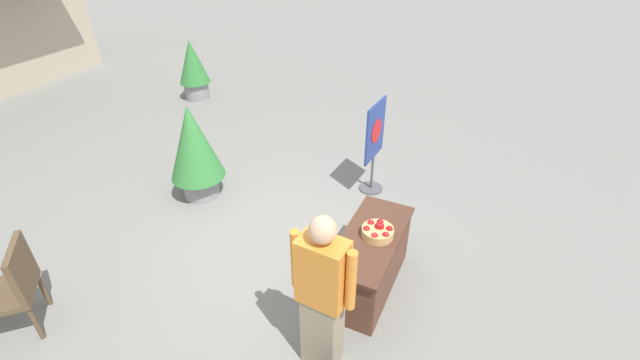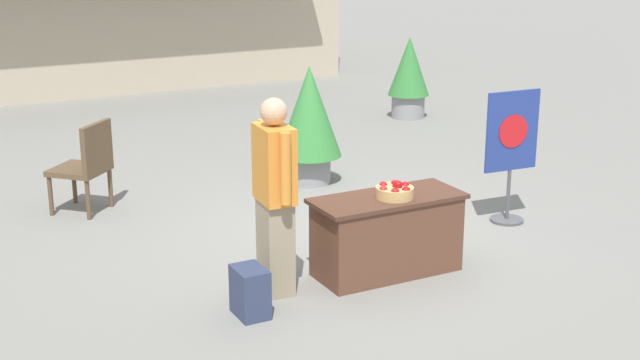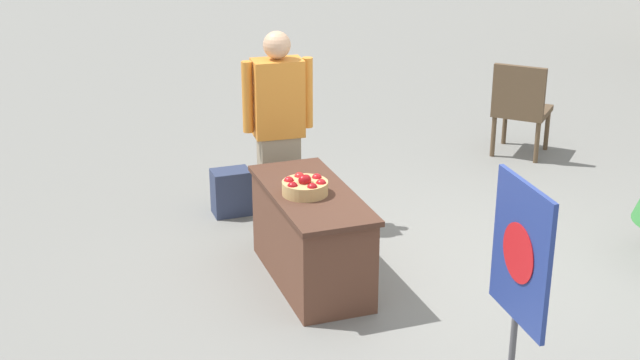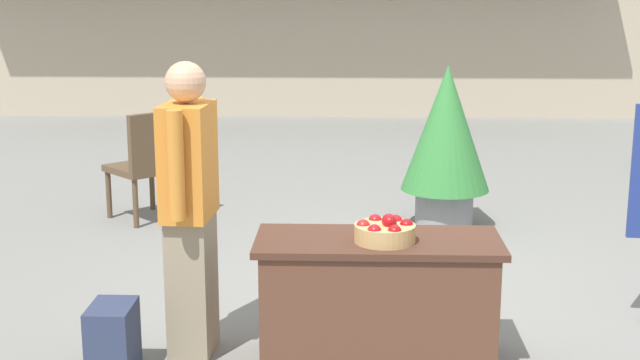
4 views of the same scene
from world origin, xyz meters
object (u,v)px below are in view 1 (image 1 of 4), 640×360
Objects in this scene: apple_basket at (378,231)px; poster_board at (374,143)px; person_visitor at (323,295)px; patio_chair at (13,285)px; potted_plant_far_right at (194,148)px; display_table at (369,261)px; potted_plant_near_left at (193,67)px.

apple_basket is 2.00m from poster_board.
person_visitor is 3.11m from patio_chair.
potted_plant_far_right is at bearing 61.91° from person_visitor.
poster_board reaches higher than display_table.
apple_basket is 6.65m from potted_plant_near_left.
display_table is 4.08× the size of apple_basket.
person_visitor reaches higher than poster_board.
potted_plant_near_left is (3.78, 5.43, 0.34)m from display_table.
display_table is 6.63m from potted_plant_near_left.
poster_board is at bearing 14.19° from person_visitor.
display_table is at bearing -103.28° from potted_plant_far_right.
poster_board is 2.60m from potted_plant_far_right.
person_visitor is 1.21× the size of poster_board.
person_visitor reaches higher than display_table.
patio_chair reaches higher than display_table.
patio_chair is 2.70m from potted_plant_far_right.
person_visitor reaches higher than potted_plant_far_right.
poster_board is at bearing -111.14° from potted_plant_near_left.
apple_basket is at bearing -59.27° from display_table.
patio_chair is at bearing 123.43° from display_table.
potted_plant_far_right reaches higher than display_table.
person_visitor is (-1.13, 0.14, 0.09)m from apple_basket.
patio_chair is (-2.00, 3.04, 0.20)m from display_table.
poster_board is 4.62m from patio_chair.
display_table is 0.44m from apple_basket.
apple_basket is at bearing -124.29° from potted_plant_near_left.
poster_board is 1.09× the size of potted_plant_near_left.
potted_plant_near_left is at bearing 162.51° from poster_board.
potted_plant_far_right is at bearing 76.72° from display_table.
display_table is at bearing 120.73° from apple_basket.
patio_chair is at bearing -118.03° from poster_board.
potted_plant_far_right reaches higher than poster_board.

